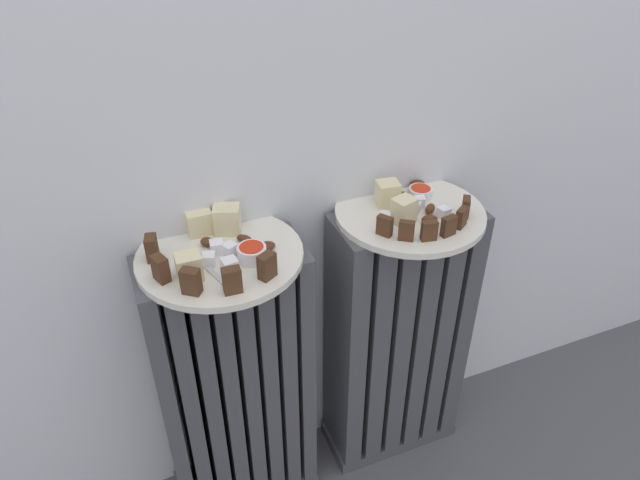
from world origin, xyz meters
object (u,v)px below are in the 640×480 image
radiator_right (397,341)px  plate_left (220,256)px  radiator_left (236,389)px  jam_bowl_left (252,252)px  plate_right (410,213)px  fork (205,265)px  jam_bowl_right (420,192)px

radiator_right → plate_left: bearing=180.0°
radiator_left → radiator_right: (0.35, 0.00, 0.00)m
jam_bowl_left → plate_right: bearing=7.0°
fork → plate_left: bearing=39.0°
radiator_right → fork: fork is taller
plate_right → jam_bowl_left: 0.31m
radiator_left → radiator_right: size_ratio=1.00×
plate_right → radiator_right: bearing=0.0°
radiator_left → jam_bowl_left: bearing=-40.8°
plate_left → fork: bearing=-141.0°
plate_left → fork: fork is taller
radiator_left → radiator_right: same height
plate_left → plate_right: same height
radiator_right → jam_bowl_left: 0.45m
radiator_left → plate_left: (0.00, 0.00, 0.32)m
plate_right → plate_left: bearing=180.0°
radiator_left → plate_left: plate_left is taller
jam_bowl_right → jam_bowl_left: bearing=-168.2°
jam_bowl_right → radiator_left: bearing=-174.9°
fork → jam_bowl_right: bearing=8.0°
plate_right → jam_bowl_left: size_ratio=5.82×
plate_left → fork: 0.04m
plate_right → jam_bowl_left: jam_bowl_left is taller
plate_right → fork: (-0.38, -0.02, 0.01)m
radiator_right → radiator_left: bearing=180.0°
plate_left → jam_bowl_left: (0.04, -0.04, 0.02)m
jam_bowl_right → fork: bearing=-172.0°
plate_left → radiator_left: bearing=180.0°
radiator_right → plate_left: plate_left is taller
radiator_right → jam_bowl_right: jam_bowl_right is taller
radiator_left → jam_bowl_right: (0.39, 0.03, 0.33)m
plate_left → jam_bowl_left: bearing=-40.8°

